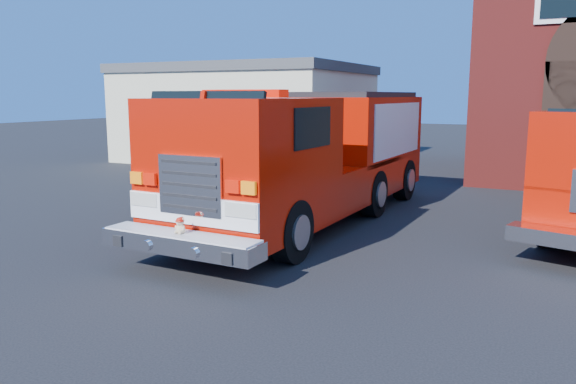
% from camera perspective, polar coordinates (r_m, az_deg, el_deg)
% --- Properties ---
extents(ground, '(100.00, 100.00, 0.00)m').
position_cam_1_polar(ground, '(11.36, 2.67, -5.54)').
color(ground, black).
rests_on(ground, ground).
extents(side_building, '(10.20, 8.20, 4.35)m').
position_cam_1_polar(side_building, '(26.65, -4.04, 8.09)').
color(side_building, beige).
rests_on(side_building, ground).
extents(fire_engine, '(3.15, 10.18, 3.11)m').
position_cam_1_polar(fire_engine, '(13.47, 2.63, 3.87)').
color(fire_engine, black).
rests_on(fire_engine, ground).
extents(pickup_truck, '(2.05, 5.28, 1.71)m').
position_cam_1_polar(pickup_truck, '(15.87, -6.08, 1.81)').
color(pickup_truck, black).
rests_on(pickup_truck, ground).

